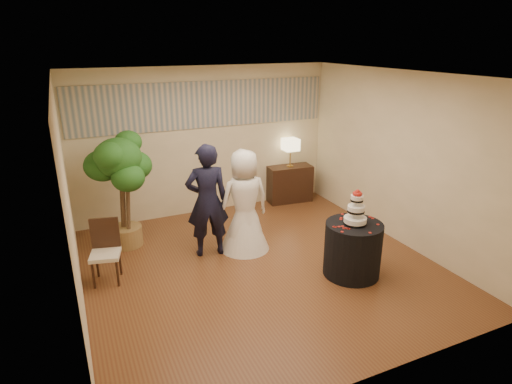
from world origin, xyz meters
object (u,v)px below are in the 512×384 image
wedding_cake (356,207)px  side_chair (105,253)px  bride (244,201)px  table_lamp (290,153)px  console (290,184)px  cake_table (353,249)px  groom (207,201)px  ficus_tree (122,191)px

wedding_cake → side_chair: bearing=159.1°
bride → table_lamp: bearing=-136.1°
wedding_cake → console: wedding_cake is taller
cake_table → side_chair: 3.49m
wedding_cake → side_chair: (-3.26, 1.25, -0.60)m
wedding_cake → console: 3.15m
bride → wedding_cake: bride is taller
groom → cake_table: size_ratio=2.22×
groom → bride: (0.59, -0.07, -0.07)m
table_lamp → side_chair: table_lamp is taller
cake_table → wedding_cake: bearing=0.0°
bride → cake_table: 1.82m
cake_table → console: size_ratio=0.89×
groom → console: bearing=-137.3°
wedding_cake → ficus_tree: size_ratio=0.27×
table_lamp → side_chair: bearing=-155.4°
groom → wedding_cake: size_ratio=3.51×
groom → cake_table: 2.29m
bride → wedding_cake: bearing=128.7°
groom → side_chair: 1.65m
console → side_chair: bearing=-150.0°
wedding_cake → side_chair: wedding_cake is taller
groom → ficus_tree: ficus_tree is taller
cake_table → side_chair: side_chair is taller
console → side_chair: (-3.87, -1.77, 0.07)m
groom → ficus_tree: 1.43m
bride → side_chair: size_ratio=1.85×
groom → cake_table: (1.69, -1.46, -0.50)m
groom → cake_table: bearing=147.7°
cake_table → ficus_tree: 3.70m
groom → ficus_tree: size_ratio=0.94×
cake_table → table_lamp: (0.61, 3.02, 0.66)m
table_lamp → ficus_tree: ficus_tree is taller
groom → console: size_ratio=1.97×
cake_table → wedding_cake: (0.00, 0.00, 0.65)m
cake_table → console: 3.08m
cake_table → console: cake_table is taller
table_lamp → ficus_tree: bearing=-168.3°
bride → cake_table: (1.10, -1.39, -0.43)m
cake_table → wedding_cake: wedding_cake is taller
cake_table → side_chair: bearing=159.1°
bride → side_chair: bearing=4.1°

